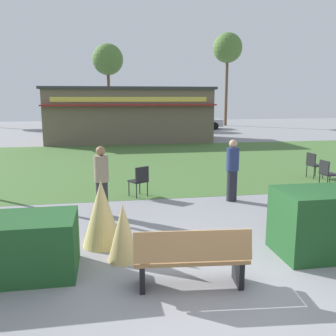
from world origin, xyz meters
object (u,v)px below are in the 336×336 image
at_px(cafe_chair_east, 140,179).
at_px(person_standing, 102,181).
at_px(tree_center_bg, 108,60).
at_px(tree_left_bg, 228,49).
at_px(cafe_chair_west, 313,163).
at_px(parked_car_east_slot, 197,122).
at_px(parked_car_west_slot, 78,123).
at_px(cafe_chair_center, 327,172).
at_px(park_bench, 191,258).
at_px(person_strolling, 232,170).
at_px(parked_car_center_slot, 143,122).
at_px(food_kiosk, 129,114).

bearing_deg(cafe_chair_east, person_standing, -124.04).
xyz_separation_m(person_standing, tree_center_bg, (0.52, 26.51, 5.22)).
bearing_deg(tree_left_bg, person_standing, -114.09).
xyz_separation_m(cafe_chair_west, parked_car_east_slot, (0.85, 20.08, 0.12)).
xyz_separation_m(cafe_chair_east, parked_car_west_slot, (-3.20, 21.55, 0.12)).
distance_m(cafe_chair_center, tree_left_bg, 26.29).
height_order(park_bench, tree_left_bg, tree_left_bg).
relative_size(park_bench, person_strolling, 1.03).
height_order(cafe_chair_east, cafe_chair_center, same).
bearing_deg(parked_car_center_slot, cafe_chair_center, -80.79).
distance_m(cafe_chair_west, person_standing, 7.87).
relative_size(parked_car_center_slot, tree_left_bg, 0.49).
bearing_deg(tree_left_bg, food_kiosk, -133.02).
distance_m(park_bench, cafe_chair_west, 8.94).
xyz_separation_m(person_standing, parked_car_west_slot, (-2.16, 23.10, -0.22)).
xyz_separation_m(person_strolling, tree_left_bg, (8.34, 25.73, 6.43)).
bearing_deg(food_kiosk, parked_car_east_slot, 49.37).
bearing_deg(person_strolling, tree_center_bg, -89.61).
xyz_separation_m(cafe_chair_east, person_strolling, (2.45, -0.80, 0.33)).
relative_size(food_kiosk, cafe_chair_center, 11.69).
relative_size(park_bench, person_standing, 1.03).
bearing_deg(food_kiosk, parked_car_center_slot, 77.13).
bearing_deg(parked_car_west_slot, parked_car_east_slot, 0.00).
bearing_deg(parked_car_east_slot, tree_center_bg, 155.80).
relative_size(food_kiosk, parked_car_east_slot, 2.46).
xyz_separation_m(person_standing, parked_car_east_slot, (8.12, 23.10, -0.22)).
distance_m(food_kiosk, cafe_chair_center, 14.97).
relative_size(parked_car_west_slot, tree_center_bg, 0.56).
xyz_separation_m(parked_car_west_slot, parked_car_east_slot, (10.27, 0.00, 0.00)).
relative_size(park_bench, cafe_chair_east, 1.95).
bearing_deg(cafe_chair_east, cafe_chair_center, 0.19).
height_order(food_kiosk, cafe_chair_center, food_kiosk).
relative_size(person_standing, parked_car_center_slot, 0.40).
relative_size(person_strolling, parked_car_east_slot, 0.40).
bearing_deg(tree_left_bg, parked_car_west_slot, -166.43).
distance_m(person_strolling, tree_left_bg, 27.80).
bearing_deg(person_standing, park_bench, -173.46).
height_order(cafe_chair_west, parked_car_west_slot, parked_car_west_slot).
bearing_deg(cafe_chair_center, tree_left_bg, 78.69).
bearing_deg(food_kiosk, cafe_chair_east, -92.42).
distance_m(cafe_chair_west, person_strolling, 4.42).
distance_m(cafe_chair_west, cafe_chair_east, 6.39).
distance_m(person_strolling, tree_center_bg, 26.45).
bearing_deg(parked_car_west_slot, food_kiosk, -63.36).
xyz_separation_m(food_kiosk, parked_car_east_slot, (6.48, 7.56, -1.07)).
bearing_deg(person_strolling, park_bench, 57.62).
bearing_deg(food_kiosk, parked_car_west_slot, 116.64).
distance_m(cafe_chair_center, tree_center_bg, 26.33).
bearing_deg(tree_center_bg, parked_car_west_slot, -128.13).
relative_size(parked_car_west_slot, parked_car_center_slot, 0.98).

